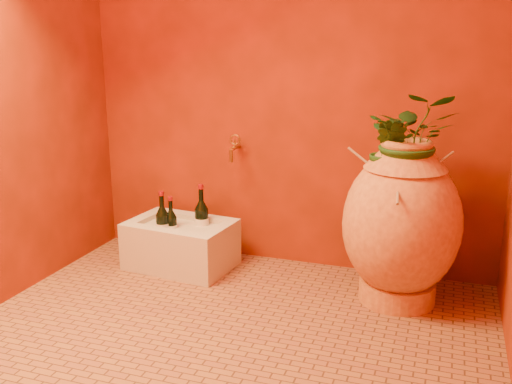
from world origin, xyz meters
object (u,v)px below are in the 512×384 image
at_px(amphora, 401,223).
at_px(wine_bottle_a, 163,226).
at_px(stone_basin, 181,245).
at_px(wine_bottle_c, 202,221).
at_px(wall_tap, 234,147).
at_px(wine_bottle_b, 171,227).

xyz_separation_m(amphora, wine_bottle_a, (-1.38, -0.02, -0.16)).
distance_m(amphora, stone_basin, 1.34).
xyz_separation_m(wine_bottle_c, wall_tap, (0.16, 0.16, 0.44)).
bearing_deg(wine_bottle_c, wall_tap, 45.21).
height_order(stone_basin, wine_bottle_b, wine_bottle_b).
distance_m(stone_basin, wine_bottle_c, 0.20).
xyz_separation_m(wine_bottle_b, wine_bottle_c, (0.15, 0.11, 0.02)).
relative_size(wine_bottle_b, wall_tap, 1.82).
distance_m(amphora, wine_bottle_c, 1.21).
xyz_separation_m(amphora, wine_bottle_b, (-1.34, 0.01, -0.17)).
bearing_deg(wine_bottle_b, amphora, -0.45).
bearing_deg(wine_bottle_c, wine_bottle_b, -143.28).
bearing_deg(wine_bottle_c, stone_basin, -146.22).
bearing_deg(wine_bottle_b, wine_bottle_a, -143.09).
height_order(wine_bottle_b, wine_bottle_c, wine_bottle_c).
height_order(amphora, wine_bottle_b, amphora).
bearing_deg(stone_basin, wall_tap, 40.97).
xyz_separation_m(wine_bottle_a, wall_tap, (0.35, 0.30, 0.45)).
distance_m(amphora, wine_bottle_a, 1.39).
xyz_separation_m(wine_bottle_a, wine_bottle_b, (0.04, 0.03, -0.01)).
bearing_deg(amphora, wine_bottle_c, 174.14).
distance_m(amphora, wall_tap, 1.11).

